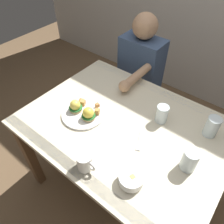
{
  "coord_description": "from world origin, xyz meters",
  "views": [
    {
      "loc": [
        0.48,
        -0.72,
        1.7
      ],
      "look_at": [
        -0.1,
        0.0,
        0.78
      ],
      "focal_mm": 34.48,
      "sensor_mm": 36.0,
      "label": 1
    }
  ],
  "objects": [
    {
      "name": "dining_table",
      "position": [
        0.0,
        0.0,
        0.63
      ],
      "size": [
        1.2,
        0.9,
        0.74
      ],
      "color": "beige",
      "rests_on": "ground_plane"
    },
    {
      "name": "coffee_mug",
      "position": [
        0.02,
        -0.36,
        0.79
      ],
      "size": [
        0.11,
        0.08,
        0.09
      ],
      "color": "white",
      "rests_on": "dining_table"
    },
    {
      "name": "fork",
      "position": [
        0.14,
        -0.05,
        0.74
      ],
      "size": [
        0.08,
        0.15,
        0.0
      ],
      "color": "silver",
      "rests_on": "dining_table"
    },
    {
      "name": "eggs_benedict_plate",
      "position": [
        -0.25,
        -0.1,
        0.77
      ],
      "size": [
        0.27,
        0.27,
        0.09
      ],
      "color": "white",
      "rests_on": "dining_table"
    },
    {
      "name": "water_glass_near",
      "position": [
        0.15,
        0.16,
        0.79
      ],
      "size": [
        0.07,
        0.07,
        0.11
      ],
      "color": "silver",
      "rests_on": "dining_table"
    },
    {
      "name": "ground_plane",
      "position": [
        0.0,
        0.0,
        0.0
      ],
      "size": [
        6.0,
        6.0,
        0.0
      ],
      "primitive_type": "plane",
      "color": "brown"
    },
    {
      "name": "fruit_bowl",
      "position": [
        0.24,
        -0.28,
        0.77
      ],
      "size": [
        0.12,
        0.12,
        0.06
      ],
      "color": "white",
      "rests_on": "dining_table"
    },
    {
      "name": "water_glass_far",
      "position": [
        0.41,
        -0.04,
        0.79
      ],
      "size": [
        0.08,
        0.08,
        0.12
      ],
      "color": "silver",
      "rests_on": "dining_table"
    },
    {
      "name": "water_glass_extra",
      "position": [
        0.42,
        0.24,
        0.8
      ],
      "size": [
        0.07,
        0.07,
        0.13
      ],
      "color": "silver",
      "rests_on": "dining_table"
    },
    {
      "name": "diner_person",
      "position": [
        -0.29,
        0.6,
        0.65
      ],
      "size": [
        0.34,
        0.54,
        1.14
      ],
      "color": "#33333D",
      "rests_on": "ground_plane"
    }
  ]
}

